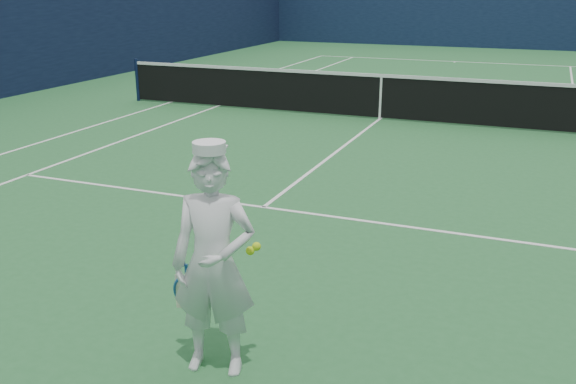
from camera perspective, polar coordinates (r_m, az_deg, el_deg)
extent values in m
plane|color=#266431|center=(14.60, 8.15, 6.42)|extent=(80.00, 80.00, 0.00)
cube|color=white|center=(26.17, 14.65, 11.16)|extent=(11.03, 0.06, 0.01)
cube|color=white|center=(16.74, -10.53, 7.80)|extent=(0.06, 23.83, 0.01)
cube|color=white|center=(16.06, -6.35, 7.57)|extent=(0.06, 23.77, 0.01)
cube|color=white|center=(20.79, 12.53, 9.64)|extent=(8.23, 0.06, 0.01)
cube|color=white|center=(8.73, -2.19, -1.36)|extent=(8.23, 0.06, 0.01)
cube|color=white|center=(14.60, 8.15, 6.44)|extent=(0.06, 12.80, 0.01)
cube|color=white|center=(26.02, 14.60, 11.12)|extent=(0.06, 0.30, 0.01)
cube|color=#101D3B|center=(32.09, 16.51, 15.77)|extent=(20.12, 0.12, 4.00)
cube|color=#0E1735|center=(19.32, -22.67, 14.06)|extent=(0.12, 36.12, 4.00)
cylinder|color=#141E4C|center=(17.16, -13.25, 9.67)|extent=(0.09, 0.09, 1.07)
cube|color=black|center=(14.51, 8.23, 8.36)|extent=(12.79, 0.02, 0.92)
cube|color=white|center=(14.44, 8.32, 10.19)|extent=(12.79, 0.04, 0.07)
cube|color=white|center=(14.51, 8.23, 8.24)|extent=(0.05, 0.03, 0.94)
imported|color=white|center=(4.89, -6.61, -6.42)|extent=(0.72, 0.55, 1.78)
cylinder|color=white|center=(4.59, -7.02, 3.97)|extent=(0.24, 0.24, 0.08)
cube|color=white|center=(4.72, -6.56, 4.00)|extent=(0.20, 0.14, 0.02)
cylinder|color=navy|center=(5.03, -9.45, -5.48)|extent=(0.05, 0.09, 0.22)
cube|color=#1C509B|center=(5.15, -9.01, -7.08)|extent=(0.03, 0.02, 0.14)
torus|color=#1C509B|center=(5.30, -8.82, -8.79)|extent=(0.31, 0.16, 0.29)
cube|color=beige|center=(5.30, -8.82, -8.79)|extent=(0.22, 0.05, 0.30)
sphere|color=#C9EA1A|center=(4.88, -3.38, -5.24)|extent=(0.07, 0.07, 0.07)
sphere|color=#C9EA1A|center=(4.88, -2.82, -4.86)|extent=(0.07, 0.07, 0.07)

